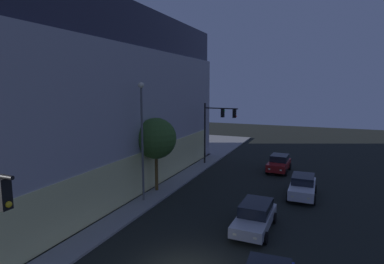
% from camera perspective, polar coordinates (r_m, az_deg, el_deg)
% --- Properties ---
extents(modern_building, '(30.78, 21.98, 14.86)m').
position_cam_1_polar(modern_building, '(32.23, -25.00, 5.21)').
color(modern_building, '#4C4C51').
rests_on(modern_building, ground).
extents(traffic_light_far_corner, '(0.54, 3.86, 6.68)m').
position_cam_1_polar(traffic_light_far_corner, '(34.13, 4.44, 1.77)').
color(traffic_light_far_corner, black).
rests_on(traffic_light_far_corner, sidewalk_corner).
extents(street_lamp_sidewalk, '(0.44, 0.44, 8.78)m').
position_cam_1_polar(street_lamp_sidewalk, '(23.23, -9.03, 0.65)').
color(street_lamp_sidewalk, '#5C5C5C').
rests_on(street_lamp_sidewalk, sidewalk_corner).
extents(sidewalk_tree, '(3.33, 3.33, 5.98)m').
position_cam_1_polar(sidewalk_tree, '(25.59, -6.54, -1.17)').
color(sidewalk_tree, brown).
rests_on(sidewalk_tree, sidewalk_corner).
extents(car_silver, '(4.76, 2.20, 1.62)m').
position_cam_1_polar(car_silver, '(20.12, 11.32, -14.65)').
color(car_silver, '#B7BABF').
rests_on(car_silver, ground).
extents(car_white, '(4.50, 2.07, 1.68)m').
position_cam_1_polar(car_white, '(26.54, 19.35, -9.22)').
color(car_white, silver).
rests_on(car_white, ground).
extents(car_red, '(4.22, 2.22, 1.69)m').
position_cam_1_polar(car_red, '(33.50, 15.45, -5.46)').
color(car_red, maroon).
rests_on(car_red, ground).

